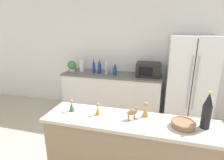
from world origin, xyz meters
TOP-DOWN VIEW (x-y plane):
  - wall_back at (0.00, 2.73)m, footprint 8.00×0.06m
  - back_counter at (-0.51, 2.40)m, footprint 2.12×0.63m
  - refrigerator at (1.03, 2.35)m, footprint 0.83×0.70m
  - potted_plant at (-1.43, 2.38)m, footprint 0.20×0.20m
  - paper_towel_roll at (-1.22, 2.44)m, footprint 0.10×0.10m
  - microwave at (0.26, 2.42)m, footprint 0.48×0.37m
  - back_bottle_0 at (-0.61, 2.35)m, footprint 0.07×0.07m
  - back_bottle_1 at (-0.91, 2.38)m, footprint 0.06×0.06m
  - back_bottle_2 at (-0.77, 2.38)m, footprint 0.08×0.08m
  - back_bottle_3 at (-0.42, 2.34)m, footprint 0.07×0.07m
  - back_bottle_4 at (-0.54, 2.47)m, footprint 0.08×0.08m
  - wine_bottle at (0.88, 0.46)m, footprint 0.08×0.08m
  - fruit_bowl at (0.69, 0.42)m, footprint 0.22×0.22m
  - camel_figurine at (0.23, 0.43)m, footprint 0.11×0.08m
  - wise_man_figurine_blue at (-0.13, 0.45)m, footprint 0.05×0.05m
  - wise_man_figurine_crimson at (-0.43, 0.45)m, footprint 0.06×0.06m
  - wise_man_figurine_purple at (0.35, 0.53)m, footprint 0.07×0.07m

SIDE VIEW (x-z plane):
  - back_counter at x=-0.51m, z-range 0.00..0.92m
  - refrigerator at x=1.03m, z-range 0.00..1.74m
  - back_bottle_4 at x=-0.54m, z-range 0.91..1.16m
  - fruit_bowl at x=0.69m, z-range 1.00..1.07m
  - back_bottle_3 at x=-0.42m, z-range 0.91..1.16m
  - paper_towel_roll at x=-1.22m, z-range 0.92..1.18m
  - potted_plant at x=-1.43m, z-range 0.93..1.17m
  - microwave at x=0.26m, z-range 0.92..1.20m
  - wise_man_figurine_blue at x=-0.13m, z-range 0.99..1.12m
  - wise_man_figurine_crimson at x=-0.43m, z-range 0.99..1.13m
  - back_bottle_0 at x=-0.61m, z-range 0.91..1.21m
  - back_bottle_2 at x=-0.77m, z-range 0.91..1.23m
  - back_bottle_1 at x=-0.91m, z-range 0.91..1.23m
  - wise_man_figurine_purple at x=0.35m, z-range 0.99..1.15m
  - camel_figurine at x=0.23m, z-range 1.01..1.15m
  - wine_bottle at x=0.88m, z-range 0.99..1.34m
  - wall_back at x=0.00m, z-range 0.00..2.55m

